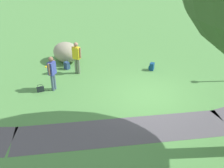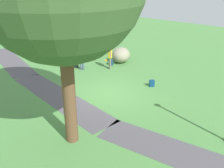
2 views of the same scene
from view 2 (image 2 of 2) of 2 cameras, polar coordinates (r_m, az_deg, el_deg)
ground_plane at (r=14.00m, az=-0.57°, el=-2.46°), size 48.00×48.00×0.00m
footpath_segment_near at (r=9.94m, az=19.32°, el=-16.16°), size 8.15×2.71×0.01m
footpath_segment_mid at (r=14.03m, az=-11.89°, el=-2.93°), size 8.14×2.63×0.01m
footpath_segment_far at (r=21.05m, az=-21.93°, el=4.87°), size 8.15×3.62×0.01m
lawn_boulder at (r=19.13m, az=2.03°, el=6.57°), size 1.95×2.08×1.11m
woman_with_handbag at (r=17.51m, az=-6.86°, el=6.18°), size 0.41×0.43×1.66m
man_near_boulder at (r=17.56m, az=-0.48°, el=6.50°), size 0.43×0.41×1.70m
handbag_on_grass at (r=18.20m, az=-8.12°, el=4.06°), size 0.33×0.31×0.31m
backpack_by_boulder at (r=18.59m, az=-0.19°, el=4.89°), size 0.34×0.34×0.40m
spare_backpack_on_lawn at (r=15.17m, az=8.96°, el=0.17°), size 0.35×0.35×0.40m
frisbee_on_grass at (r=19.67m, az=-1.37°, el=5.38°), size 0.27×0.27×0.02m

